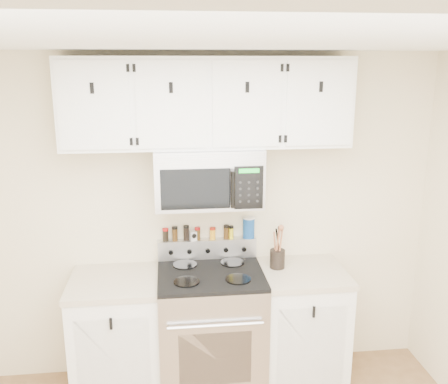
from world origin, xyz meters
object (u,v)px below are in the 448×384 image
object	(u,v)px
salt_canister	(249,227)
microwave	(208,177)
range	(211,330)
utensil_crock	(277,257)

from	to	relation	value
salt_canister	microwave	bearing A→B (deg)	-154.32
range	salt_canister	bearing A→B (deg)	41.07
range	salt_canister	size ratio (longest dim) A/B	6.59
microwave	utensil_crock	xyz separation A→B (m)	(0.51, -0.03, -0.63)
microwave	utensil_crock	distance (m)	0.81
range	utensil_crock	size ratio (longest dim) A/B	3.34
range	utensil_crock	distance (m)	0.73
microwave	salt_canister	bearing A→B (deg)	25.68
utensil_crock	microwave	bearing A→B (deg)	176.24
range	utensil_crock	world-z (taller)	utensil_crock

